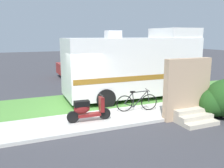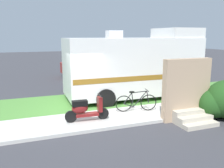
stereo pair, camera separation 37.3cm
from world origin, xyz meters
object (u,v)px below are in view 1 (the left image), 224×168
Objects in this scene: scooter at (87,109)px; bottle_green at (186,105)px; motorhome_rv at (133,65)px; pickup_truck_near at (115,67)px; bicycle at (137,102)px; pickup_truck_far at (98,64)px.

bottle_green is at bearing -0.56° from scooter.
pickup_truck_near is at bearing 78.13° from motorhome_rv.
scooter is at bearing -169.99° from bicycle.
bottle_green is (2.23, -0.45, -0.28)m from bicycle.
scooter is 0.31× the size of pickup_truck_near.
pickup_truck_near is at bearing 59.95° from scooter.
bicycle is 10.11m from pickup_truck_far.
pickup_truck_near is at bearing -84.48° from pickup_truck_far.
pickup_truck_far is at bearing 68.58° from scooter.
bottle_green is at bearing -11.36° from bicycle.
pickup_truck_far reaches higher than bicycle.
pickup_truck_near is at bearing 91.39° from bottle_green.
scooter is 0.30× the size of pickup_truck_far.
scooter is 0.96× the size of bicycle.
motorhome_rv is at bearing 39.85° from scooter.
bicycle is 0.32× the size of pickup_truck_near.
motorhome_rv is at bearing -95.38° from pickup_truck_far.
bottle_green is (0.18, -7.54, -0.76)m from pickup_truck_near.
motorhome_rv reaches higher than scooter.
scooter reaches higher than bottle_green.
motorhome_rv reaches higher than pickup_truck_far.
bottle_green is at bearing -67.59° from motorhome_rv.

